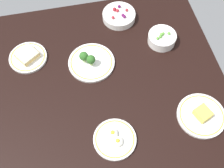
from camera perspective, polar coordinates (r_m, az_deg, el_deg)
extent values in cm
cube|color=black|center=(133.63, 0.00, -0.85)|extent=(110.17, 106.97, 4.00)
cylinder|color=white|center=(130.50, 17.51, -6.09)|extent=(21.27, 21.27, 1.39)
torus|color=gold|center=(129.89, 17.59, -5.96)|extent=(19.21, 19.21, 0.50)
cube|color=#F2D14C|center=(128.39, 17.80, -5.65)|extent=(8.30, 8.08, 3.44)
cylinder|color=white|center=(146.68, 10.00, 9.01)|extent=(13.92, 13.92, 5.02)
torus|color=white|center=(144.76, 10.15, 9.63)|extent=(14.16, 14.16, 0.80)
sphere|color=#599E38|center=(144.07, 9.99, 9.78)|extent=(1.42, 1.42, 1.42)
sphere|color=#599E38|center=(144.36, 9.87, 9.89)|extent=(1.24, 1.24, 1.24)
sphere|color=#599E38|center=(144.29, 10.10, 9.80)|extent=(1.21, 1.21, 1.21)
sphere|color=#599E38|center=(143.07, 9.72, 9.38)|extent=(1.48, 1.48, 1.48)
sphere|color=#599E38|center=(145.14, 11.38, 9.97)|extent=(1.52, 1.52, 1.52)
sphere|color=#599E38|center=(144.84, 10.30, 10.02)|extent=(1.25, 1.25, 1.25)
sphere|color=#599E38|center=(142.20, 9.18, 9.06)|extent=(1.44, 1.44, 1.44)
cylinder|color=white|center=(138.41, -4.15, 4.34)|extent=(22.52, 22.52, 1.35)
torus|color=gold|center=(137.85, -4.17, 4.49)|extent=(20.32, 20.32, 0.50)
cylinder|color=#9EBC72|center=(137.16, -5.60, 4.89)|extent=(1.52, 1.52, 2.71)
sphere|color=#2D6023|center=(134.73, -5.71, 5.61)|extent=(4.33, 4.33, 4.33)
cylinder|color=#9EBC72|center=(135.94, -4.21, 4.25)|extent=(1.51, 1.51, 2.53)
sphere|color=#2D6023|center=(133.57, -4.29, 4.94)|extent=(4.30, 4.30, 4.30)
cylinder|color=white|center=(155.49, 1.41, 13.52)|extent=(17.48, 17.48, 3.58)
torus|color=white|center=(154.19, 1.42, 13.97)|extent=(17.59, 17.59, 0.80)
sphere|color=#B2232D|center=(155.09, 2.97, 14.65)|extent=(1.54, 1.54, 1.54)
sphere|color=#B2232D|center=(154.57, 1.05, 14.56)|extent=(1.62, 1.62, 1.62)
sphere|color=maroon|center=(154.99, 0.52, 14.81)|extent=(1.94, 1.94, 1.94)
sphere|color=#59144C|center=(152.42, 2.21, 13.70)|extent=(1.67, 1.67, 1.67)
sphere|color=#B2232D|center=(151.19, 0.20, 13.24)|extent=(1.62, 1.62, 1.62)
sphere|color=maroon|center=(154.77, 1.15, 14.59)|extent=(1.44, 1.44, 1.44)
sphere|color=#59144C|center=(151.71, 2.50, 13.42)|extent=(1.73, 1.73, 1.73)
sphere|color=#59144C|center=(156.70, 1.46, 15.36)|extent=(1.67, 1.67, 1.67)
cylinder|color=white|center=(145.74, -16.54, 5.13)|extent=(18.48, 18.48, 1.27)
torus|color=gold|center=(145.24, -16.60, 5.27)|extent=(16.76, 16.76, 0.50)
cube|color=beige|center=(144.77, -16.66, 5.41)|extent=(12.55, 12.58, 1.20)
cube|color=#E5B24C|center=(143.99, -16.76, 5.63)|extent=(12.55, 12.58, 0.80)
cube|color=beige|center=(143.22, -16.86, 5.86)|extent=(12.55, 12.58, 1.20)
cylinder|color=white|center=(120.62, 0.56, -11.08)|extent=(18.12, 18.12, 1.49)
torus|color=gold|center=(119.91, 0.57, -10.96)|extent=(16.44, 16.44, 0.50)
ellipsoid|color=white|center=(119.38, 0.12, -9.91)|extent=(4.44, 4.44, 2.44)
sphere|color=yellow|center=(118.35, 0.12, -9.73)|extent=(1.77, 1.77, 1.77)
ellipsoid|color=white|center=(118.28, 1.13, -11.50)|extent=(4.38, 4.38, 2.41)
sphere|color=yellow|center=(117.25, 1.14, -11.33)|extent=(1.75, 1.75, 1.75)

